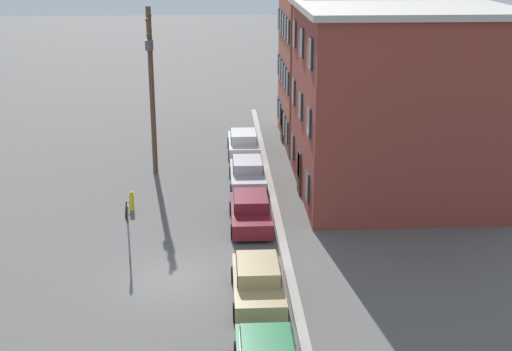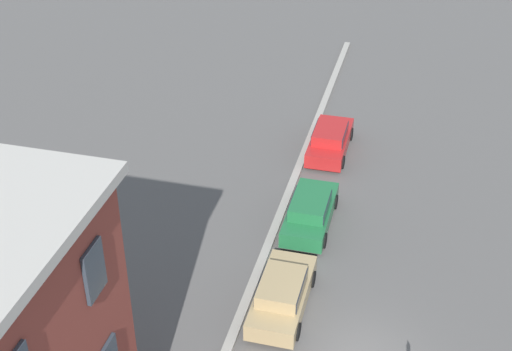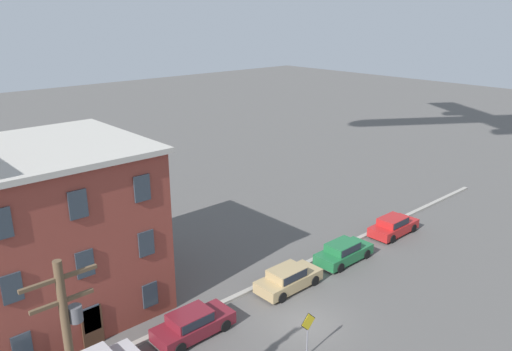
{
  "view_description": "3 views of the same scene",
  "coord_description": "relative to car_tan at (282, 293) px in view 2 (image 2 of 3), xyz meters",
  "views": [
    {
      "loc": [
        25.37,
        1.8,
        12.72
      ],
      "look_at": [
        0.74,
        3.13,
        4.45
      ],
      "focal_mm": 50.0,
      "sensor_mm": 36.0,
      "label": 1
    },
    {
      "loc": [
        -17.52,
        -0.89,
        18.61
      ],
      "look_at": [
        0.37,
        3.75,
        6.73
      ],
      "focal_mm": 50.0,
      "sensor_mm": 36.0,
      "label": 2
    },
    {
      "loc": [
        -17.93,
        -15.85,
        16.38
      ],
      "look_at": [
        1.02,
        5.18,
        7.1
      ],
      "focal_mm": 35.0,
      "sensor_mm": 36.0,
      "label": 3
    }
  ],
  "objects": [
    {
      "name": "car_red",
      "position": [
        11.77,
        0.18,
        0.0
      ],
      "size": [
        4.4,
        1.92,
        1.43
      ],
      "color": "#B21E1E",
      "rests_on": "ground_plane"
    },
    {
      "name": "kerb_strip",
      "position": [
        -1.85,
        1.36,
        -0.67
      ],
      "size": [
        56.0,
        0.36,
        0.16
      ],
      "primitive_type": "cube",
      "color": "#9E998E",
      "rests_on": "ground_plane"
    },
    {
      "name": "car_tan",
      "position": [
        0.0,
        0.0,
        0.0
      ],
      "size": [
        4.4,
        1.92,
        1.43
      ],
      "color": "tan",
      "rests_on": "ground_plane"
    },
    {
      "name": "car_green",
      "position": [
        5.41,
        -0.02,
        0.0
      ],
      "size": [
        4.4,
        1.92,
        1.43
      ],
      "color": "#1E6638",
      "rests_on": "ground_plane"
    }
  ]
}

